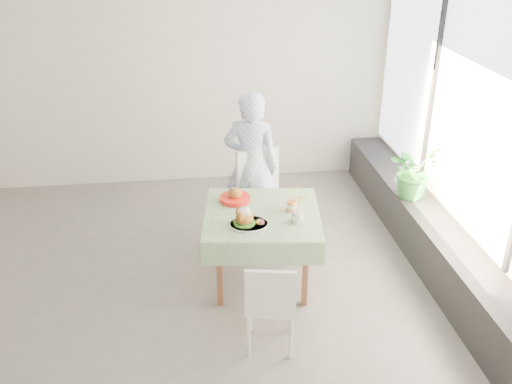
{
  "coord_description": "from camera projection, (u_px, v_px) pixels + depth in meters",
  "views": [
    {
      "loc": [
        0.42,
        -4.52,
        3.21
      ],
      "look_at": [
        1.01,
        0.08,
        0.93
      ],
      "focal_mm": 40.0,
      "sensor_mm": 36.0,
      "label": 1
    }
  ],
  "objects": [
    {
      "name": "main_dish",
      "position": [
        246.0,
        220.0,
        4.98
      ],
      "size": [
        0.35,
        0.35,
        0.18
      ],
      "color": "white",
      "rests_on": "cafe_table"
    },
    {
      "name": "wall_front",
      "position": [
        106.0,
        363.0,
        2.55
      ],
      "size": [
        6.0,
        0.02,
        2.8
      ],
      "primitive_type": "cube",
      "color": "silver",
      "rests_on": "ground"
    },
    {
      "name": "window_pane",
      "position": [
        478.0,
        110.0,
        5.01
      ],
      "size": [
        0.01,
        4.8,
        2.18
      ],
      "primitive_type": "cube",
      "color": "#D1E0F9",
      "rests_on": "ground"
    },
    {
      "name": "potted_plant",
      "position": [
        414.0,
        171.0,
        5.95
      ],
      "size": [
        0.68,
        0.65,
        0.59
      ],
      "primitive_type": "imported",
      "rotation": [
        0.0,
        0.0,
        0.48
      ],
      "color": "#2B8237",
      "rests_on": "window_ledge"
    },
    {
      "name": "juice_cup_orange",
      "position": [
        291.0,
        204.0,
        5.22
      ],
      "size": [
        0.1,
        0.1,
        0.29
      ],
      "color": "white",
      "rests_on": "cafe_table"
    },
    {
      "name": "wall_back",
      "position": [
        149.0,
        77.0,
        7.01
      ],
      "size": [
        6.0,
        0.02,
        2.8
      ],
      "primitive_type": "cube",
      "color": "silver",
      "rests_on": "ground"
    },
    {
      "name": "chair_far",
      "position": [
        265.0,
        215.0,
        6.08
      ],
      "size": [
        0.57,
        0.57,
        1.0
      ],
      "color": "white",
      "rests_on": "ground"
    },
    {
      "name": "floor",
      "position": [
        151.0,
        290.0,
        5.4
      ],
      "size": [
        6.0,
        6.0,
        0.0
      ],
      "primitive_type": "plane",
      "color": "#5D5B58",
      "rests_on": "ground"
    },
    {
      "name": "cafe_table",
      "position": [
        262.0,
        239.0,
        5.34
      ],
      "size": [
        1.16,
        1.16,
        0.74
      ],
      "color": "brown",
      "rests_on": "ground"
    },
    {
      "name": "second_dish",
      "position": [
        235.0,
        197.0,
        5.42
      ],
      "size": [
        0.29,
        0.29,
        0.14
      ],
      "color": "red",
      "rests_on": "cafe_table"
    },
    {
      "name": "diner",
      "position": [
        252.0,
        165.0,
        6.03
      ],
      "size": [
        0.69,
        0.56,
        1.63
      ],
      "primitive_type": "imported",
      "rotation": [
        0.0,
        0.0,
        2.81
      ],
      "color": "#95B0EF",
      "rests_on": "ground"
    },
    {
      "name": "window_ledge",
      "position": [
        437.0,
        247.0,
        5.61
      ],
      "size": [
        0.4,
        4.8,
        0.5
      ],
      "primitive_type": "cube",
      "color": "black",
      "rests_on": "ground"
    },
    {
      "name": "wall_right",
      "position": [
        476.0,
        137.0,
        5.13
      ],
      "size": [
        0.02,
        5.0,
        2.8
      ],
      "primitive_type": "cube",
      "color": "silver",
      "rests_on": "ground"
    },
    {
      "name": "chair_near",
      "position": [
        270.0,
        319.0,
        4.61
      ],
      "size": [
        0.46,
        0.46,
        0.83
      ],
      "color": "white",
      "rests_on": "ground"
    },
    {
      "name": "juice_cup_lemonade",
      "position": [
        297.0,
        216.0,
        5.03
      ],
      "size": [
        0.11,
        0.11,
        0.3
      ],
      "color": "white",
      "rests_on": "cafe_table"
    }
  ]
}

